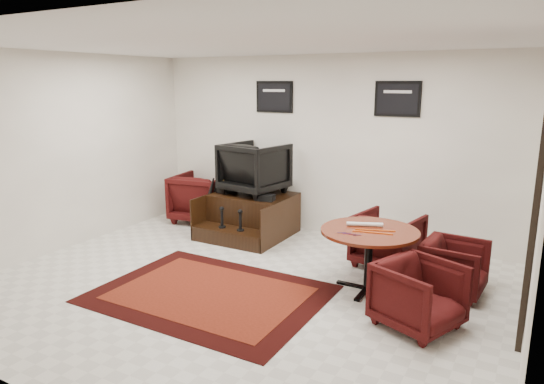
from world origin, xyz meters
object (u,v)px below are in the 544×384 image
at_px(meeting_table, 369,237).
at_px(table_chair_corner, 419,292).
at_px(table_chair_window, 454,265).
at_px(armchair_side, 202,195).
at_px(shine_podium, 251,216).
at_px(table_chair_back, 388,237).
at_px(shine_chair, 255,166).

xyz_separation_m(meeting_table, table_chair_corner, (0.72, -0.62, -0.28)).
bearing_deg(table_chair_window, armchair_side, 81.56).
xyz_separation_m(shine_podium, table_chair_back, (2.30, -0.28, 0.10)).
distance_m(shine_podium, table_chair_corner, 3.51).
distance_m(meeting_table, table_chair_corner, 0.99).
relative_size(meeting_table, table_chair_back, 1.43).
distance_m(meeting_table, table_chair_window, 1.02).
relative_size(meeting_table, table_chair_corner, 1.52).
relative_size(table_chair_back, table_chair_corner, 1.07).
xyz_separation_m(armchair_side, table_chair_window, (4.36, -0.99, -0.11)).
bearing_deg(meeting_table, table_chair_corner, -40.68).
height_order(shine_podium, armchair_side, armchair_side).
xyz_separation_m(shine_chair, table_chair_back, (2.30, -0.42, -0.70)).
height_order(shine_chair, table_chair_corner, shine_chair).
distance_m(table_chair_back, table_chair_corner, 1.66).
height_order(table_chair_back, table_chair_window, table_chair_back).
bearing_deg(table_chair_back, armchair_side, 2.27).
height_order(armchair_side, table_chair_back, armchair_side).
relative_size(armchair_side, table_chair_corner, 1.24).
bearing_deg(table_chair_corner, table_chair_window, 13.03).
height_order(meeting_table, table_chair_window, meeting_table).
relative_size(table_chair_back, table_chair_window, 1.15).
bearing_deg(table_chair_window, shine_podium, 81.17).
xyz_separation_m(armchair_side, meeting_table, (3.47, -1.39, 0.19)).
distance_m(armchair_side, table_chair_window, 4.47).
distance_m(shine_podium, shine_chair, 0.81).
bearing_deg(armchair_side, meeting_table, 149.23).
height_order(shine_chair, armchair_side, shine_chair).
height_order(shine_podium, shine_chair, shine_chair).
relative_size(armchair_side, table_chair_back, 1.17).
distance_m(table_chair_back, table_chair_window, 1.02).
distance_m(shine_chair, table_chair_window, 3.41).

